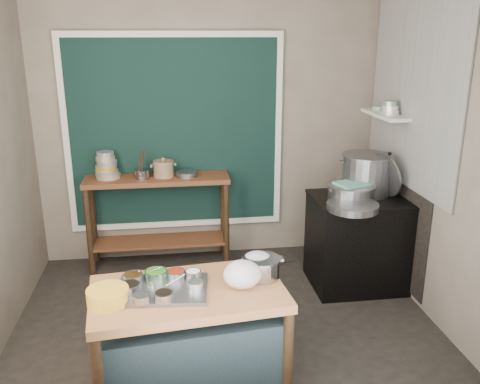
{
  "coord_description": "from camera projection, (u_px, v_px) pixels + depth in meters",
  "views": [
    {
      "loc": [
        -0.4,
        -3.72,
        2.35
      ],
      "look_at": [
        0.16,
        0.25,
        1.08
      ],
      "focal_mm": 38.0,
      "sensor_mm": 36.0,
      "label": 1
    }
  ],
  "objects": [
    {
      "name": "floor",
      "position": [
        226.0,
        325.0,
        4.27
      ],
      "size": [
        3.5,
        3.0,
        0.02
      ],
      "primitive_type": "cube",
      "color": "black",
      "rests_on": "ground"
    },
    {
      "name": "back_wall",
      "position": [
        209.0,
        127.0,
        5.28
      ],
      "size": [
        3.5,
        0.02,
        2.8
      ],
      "primitive_type": "cube",
      "color": "#776A5B",
      "rests_on": "floor"
    },
    {
      "name": "right_wall",
      "position": [
        442.0,
        155.0,
        4.08
      ],
      "size": [
        0.02,
        3.0,
        2.8
      ],
      "primitive_type": "cube",
      "color": "#776A5B",
      "rests_on": "floor"
    },
    {
      "name": "curtain_panel",
      "position": [
        175.0,
        134.0,
        5.21
      ],
      "size": [
        2.1,
        0.02,
        1.9
      ],
      "primitive_type": "cube",
      "color": "black",
      "rests_on": "back_wall"
    },
    {
      "name": "curtain_frame",
      "position": [
        175.0,
        134.0,
        5.2
      ],
      "size": [
        2.22,
        0.03,
        2.02
      ],
      "primitive_type": null,
      "color": "beige",
      "rests_on": "back_wall"
    },
    {
      "name": "tile_panel",
      "position": [
        413.0,
        91.0,
        4.46
      ],
      "size": [
        0.02,
        1.7,
        1.7
      ],
      "primitive_type": "cube",
      "color": "#B2B2AA",
      "rests_on": "right_wall"
    },
    {
      "name": "soot_patch",
      "position": [
        396.0,
        211.0,
        4.9
      ],
      "size": [
        0.01,
        1.3,
        1.3
      ],
      "primitive_type": "cube",
      "color": "black",
      "rests_on": "right_wall"
    },
    {
      "name": "wall_shelf",
      "position": [
        385.0,
        115.0,
        4.81
      ],
      "size": [
        0.22,
        0.7,
        0.03
      ],
      "primitive_type": "cube",
      "color": "beige",
      "rests_on": "right_wall"
    },
    {
      "name": "prep_table",
      "position": [
        190.0,
        340.0,
        3.41
      ],
      "size": [
        1.32,
        0.84,
        0.75
      ],
      "primitive_type": "cube",
      "rotation": [
        0.0,
        0.0,
        0.1
      ],
      "color": "#925C35",
      "rests_on": "floor"
    },
    {
      "name": "back_counter",
      "position": [
        159.0,
        221.0,
        5.27
      ],
      "size": [
        1.45,
        0.4,
        0.95
      ],
      "primitive_type": "cube",
      "color": "brown",
      "rests_on": "floor"
    },
    {
      "name": "stove_block",
      "position": [
        360.0,
        243.0,
        4.84
      ],
      "size": [
        0.9,
        0.68,
        0.85
      ],
      "primitive_type": "cube",
      "color": "black",
      "rests_on": "floor"
    },
    {
      "name": "stove_top",
      "position": [
        363.0,
        199.0,
        4.71
      ],
      "size": [
        0.92,
        0.69,
        0.03
      ],
      "primitive_type": "cube",
      "color": "black",
      "rests_on": "stove_block"
    },
    {
      "name": "condiment_tray",
      "position": [
        162.0,
        289.0,
        3.27
      ],
      "size": [
        0.62,
        0.47,
        0.03
      ],
      "primitive_type": "cube",
      "rotation": [
        0.0,
        0.0,
        -0.1
      ],
      "color": "gray",
      "rests_on": "prep_table"
    },
    {
      "name": "condiment_bowls",
      "position": [
        157.0,
        282.0,
        3.28
      ],
      "size": [
        0.53,
        0.42,
        0.06
      ],
      "color": "gray",
      "rests_on": "condiment_tray"
    },
    {
      "name": "yellow_basin",
      "position": [
        108.0,
        296.0,
        3.11
      ],
      "size": [
        0.29,
        0.29,
        0.1
      ],
      "primitive_type": "cylinder",
      "rotation": [
        0.0,
        0.0,
        0.11
      ],
      "color": "gold",
      "rests_on": "prep_table"
    },
    {
      "name": "saucepan",
      "position": [
        261.0,
        268.0,
        3.44
      ],
      "size": [
        0.29,
        0.29,
        0.14
      ],
      "primitive_type": null,
      "rotation": [
        0.0,
        0.0,
        0.1
      ],
      "color": "gray",
      "rests_on": "prep_table"
    },
    {
      "name": "plastic_bag_a",
      "position": [
        242.0,
        274.0,
        3.3
      ],
      "size": [
        0.27,
        0.24,
        0.19
      ],
      "primitive_type": "ellipsoid",
      "rotation": [
        0.0,
        0.0,
        0.13
      ],
      "color": "white",
      "rests_on": "prep_table"
    },
    {
      "name": "plastic_bag_b",
      "position": [
        257.0,
        263.0,
        3.47
      ],
      "size": [
        0.27,
        0.24,
        0.17
      ],
      "primitive_type": "ellipsoid",
      "rotation": [
        0.0,
        0.0,
        -0.22
      ],
      "color": "white",
      "rests_on": "prep_table"
    },
    {
      "name": "bowl_stack",
      "position": [
        107.0,
        167.0,
        5.05
      ],
      "size": [
        0.24,
        0.24,
        0.27
      ],
      "color": "tan",
      "rests_on": "back_counter"
    },
    {
      "name": "utensil_cup",
      "position": [
        142.0,
        174.0,
        5.06
      ],
      "size": [
        0.19,
        0.19,
        0.09
      ],
      "primitive_type": "cylinder",
      "rotation": [
        0.0,
        0.0,
        -0.28
      ],
      "color": "gray",
      "rests_on": "back_counter"
    },
    {
      "name": "ceramic_crock",
      "position": [
        164.0,
        170.0,
        5.11
      ],
      "size": [
        0.25,
        0.25,
        0.15
      ],
      "primitive_type": null,
      "rotation": [
        0.0,
        0.0,
        0.15
      ],
      "color": "olive",
      "rests_on": "back_counter"
    },
    {
      "name": "wide_bowl",
      "position": [
        187.0,
        174.0,
        5.13
      ],
      "size": [
        0.22,
        0.22,
        0.05
      ],
      "primitive_type": "cylinder",
      "rotation": [
        0.0,
        0.0,
        -0.02
      ],
      "color": "gray",
      "rests_on": "back_counter"
    },
    {
      "name": "stock_pot",
      "position": [
        366.0,
        174.0,
        4.77
      ],
      "size": [
        0.5,
        0.5,
        0.38
      ],
      "primitive_type": null,
      "rotation": [
        0.0,
        0.0,
        -0.02
      ],
      "color": "gray",
      "rests_on": "stove_top"
    },
    {
      "name": "pot_lid",
      "position": [
        386.0,
        175.0,
        4.7
      ],
      "size": [
        0.2,
        0.44,
        0.42
      ],
      "primitive_type": "cylinder",
      "rotation": [
        0.0,
        1.36,
        0.24
      ],
      "color": "gray",
      "rests_on": "stove_top"
    },
    {
      "name": "steamer",
      "position": [
        351.0,
        192.0,
        4.62
      ],
      "size": [
        0.55,
        0.55,
        0.15
      ],
      "primitive_type": null,
      "rotation": [
        0.0,
        0.0,
        0.26
      ],
      "color": "gray",
      "rests_on": "stove_top"
    },
    {
      "name": "green_cloth",
      "position": [
        352.0,
        184.0,
        4.6
      ],
      "size": [
        0.33,
        0.29,
        0.02
      ],
      "primitive_type": "cube",
      "rotation": [
        0.0,
        0.0,
        0.33
      ],
      "color": "#5BA384",
      "rests_on": "steamer"
    },
    {
      "name": "shallow_pan",
      "position": [
        353.0,
        207.0,
        4.38
      ],
      "size": [
        0.54,
        0.54,
        0.06
      ],
      "primitive_type": "cylinder",
      "rotation": [
        0.0,
        0.0,
        0.24
      ],
      "color": "gray",
      "rests_on": "stove_top"
    },
    {
      "name": "shelf_bowl_stack",
      "position": [
        390.0,
        108.0,
        4.7
      ],
      "size": [
        0.16,
        0.16,
        0.13
      ],
      "color": "silver",
      "rests_on": "wall_shelf"
    },
    {
      "name": "shelf_bowl_green",
      "position": [
        379.0,
        108.0,
        4.94
      ],
      "size": [
        0.16,
        0.16,
        0.04
      ],
      "primitive_type": "cylinder",
      "rotation": [
        0.0,
        0.0,
        -0.35
      ],
      "color": "gray",
      "rests_on": "wall_shelf"
    }
  ]
}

